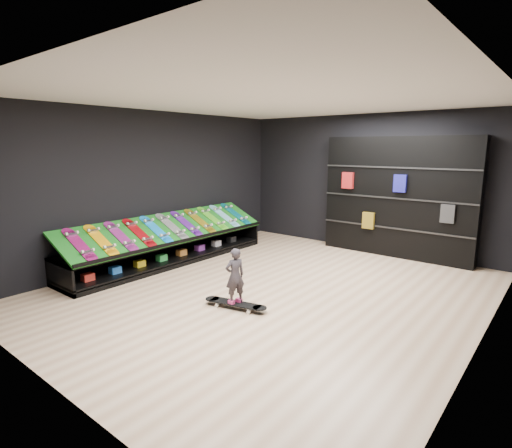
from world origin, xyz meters
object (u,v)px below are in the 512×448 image
Objects in this scene: display_rack at (171,250)px; child at (235,286)px; back_shelving at (398,197)px; floor_skateboard at (235,305)px.

child is (2.60, -0.96, 0.08)m from display_rack.
back_shelving is 4.44m from child.
child is at bearing -99.90° from back_shelving.
display_rack is 2.77m from floor_skateboard.
child is (0.00, -0.00, 0.29)m from floor_skateboard.
floor_skateboard is at bearing -157.49° from child.
back_shelving is at bearing 67.35° from floor_skateboard.
display_rack is at bearing -87.68° from child.
floor_skateboard is 2.02× the size of child.
back_shelving is at bearing 44.80° from display_rack.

